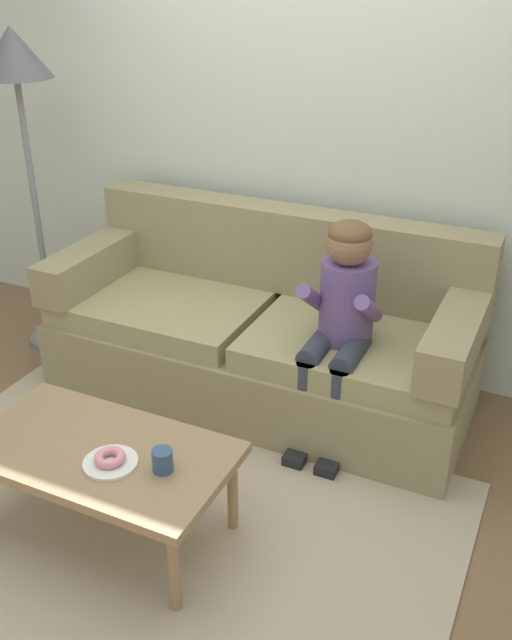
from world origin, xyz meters
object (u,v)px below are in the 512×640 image
donut (110,457)px  coffee_table (101,457)px  mug (163,460)px  floor_lamp (17,81)px  couch (263,335)px  person_child (341,313)px  toy_controller (76,441)px

donut → coffee_table: bearing=147.4°
mug → floor_lamp: bearing=142.2°
mug → floor_lamp: 2.28m
couch → mug: couch is taller
donut → mug: mug is taller
coffee_table → mug: (0.29, -0.00, 0.09)m
person_child → mug: person_child is taller
coffee_table → couch: bearing=84.3°
person_child → mug: 1.12m
donut → floor_lamp: floor_lamp is taller
coffee_table → toy_controller: 0.73m
person_child → floor_lamp: 2.11m
donut → toy_controller: (-0.59, 0.47, -0.43)m
donut → toy_controller: size_ratio=0.53×
coffee_table → person_child: 1.25m
floor_lamp → coffee_table: bearing=-43.4°
person_child → floor_lamp: bearing=174.9°
person_child → donut: bearing=-115.3°
donut → couch: bearing=88.7°
person_child → coffee_table: bearing=-120.5°
coffee_table → donut: (0.09, -0.06, 0.07)m
couch → donut: size_ratio=18.42×
floor_lamp → couch: bearing=1.5°
toy_controller → floor_lamp: (-0.80, 0.81, 1.53)m
couch → coffee_table: size_ratio=2.11×
mug → toy_controller: size_ratio=0.40×
donut → toy_controller: bearing=141.4°
donut → toy_controller: donut is taller
couch → person_child: (0.49, -0.21, 0.33)m
mug → donut: bearing=-164.2°
mug → floor_lamp: (-1.58, 1.23, 1.09)m
coffee_table → donut: donut is taller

